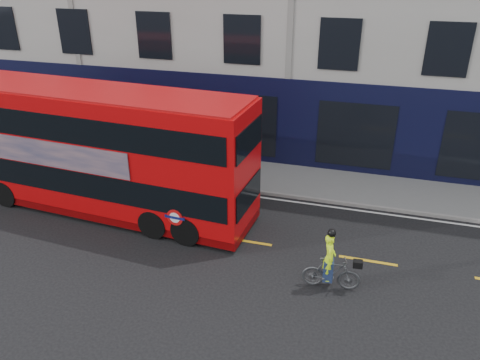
% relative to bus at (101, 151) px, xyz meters
% --- Properties ---
extents(ground, '(120.00, 120.00, 0.00)m').
position_rel_bus_xyz_m(ground, '(5.61, -2.24, -2.35)').
color(ground, black).
rests_on(ground, ground).
extents(pavement, '(60.00, 3.00, 0.12)m').
position_rel_bus_xyz_m(pavement, '(5.61, 4.26, -2.29)').
color(pavement, gray).
rests_on(pavement, ground).
extents(kerb, '(60.00, 0.12, 0.13)m').
position_rel_bus_xyz_m(kerb, '(5.61, 2.76, -2.29)').
color(kerb, gray).
rests_on(kerb, ground).
extents(road_edge_line, '(58.00, 0.10, 0.01)m').
position_rel_bus_xyz_m(road_edge_line, '(5.61, 2.46, -2.35)').
color(road_edge_line, silver).
rests_on(road_edge_line, ground).
extents(lane_dashes, '(58.00, 0.12, 0.01)m').
position_rel_bus_xyz_m(lane_dashes, '(5.61, -0.74, -2.35)').
color(lane_dashes, gold).
rests_on(lane_dashes, ground).
extents(bus, '(11.52, 3.40, 4.58)m').
position_rel_bus_xyz_m(bus, '(0.00, 0.00, 0.00)').
color(bus, red).
rests_on(bus, ground).
extents(cyclist, '(1.70, 0.61, 1.95)m').
position_rel_bus_xyz_m(cyclist, '(8.58, -2.39, -1.70)').
color(cyclist, '#494C4E').
rests_on(cyclist, ground).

